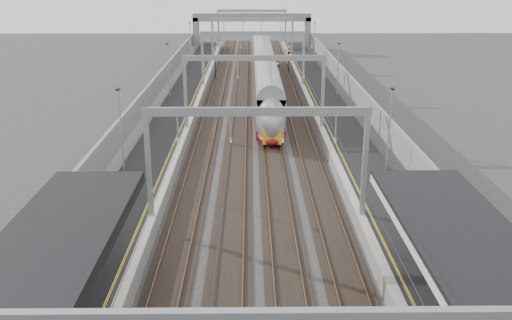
{
  "coord_description": "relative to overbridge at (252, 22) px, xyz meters",
  "views": [
    {
      "loc": [
        -0.37,
        -9.28,
        15.08
      ],
      "look_at": [
        0.0,
        26.56,
        2.92
      ],
      "focal_mm": 40.0,
      "sensor_mm": 36.0,
      "label": 1
    }
  ],
  "objects": [
    {
      "name": "signal_red_far",
      "position": [
        5.4,
        -23.6,
        -2.89
      ],
      "size": [
        0.32,
        0.32,
        3.48
      ],
      "color": "black",
      "rests_on": "ground"
    },
    {
      "name": "wall_right",
      "position": [
        11.2,
        -55.0,
        -3.71
      ],
      "size": [
        0.3,
        120.0,
        3.2
      ],
      "primitive_type": "cube",
      "color": "gray",
      "rests_on": "ground"
    },
    {
      "name": "wall_left",
      "position": [
        -11.2,
        -55.0,
        -3.71
      ],
      "size": [
        0.3,
        120.0,
        3.2
      ],
      "primitive_type": "cube",
      "color": "gray",
      "rests_on": "ground"
    },
    {
      "name": "overbridge",
      "position": [
        0.0,
        0.0,
        0.0
      ],
      "size": [
        22.0,
        2.2,
        6.9
      ],
      "color": "gray",
      "rests_on": "ground"
    },
    {
      "name": "overhead_line",
      "position": [
        0.0,
        -48.38,
        0.83
      ],
      "size": [
        13.0,
        140.0,
        6.6
      ],
      "color": "gray",
      "rests_on": "platform_left"
    },
    {
      "name": "signal_green",
      "position": [
        -5.2,
        -29.95,
        -2.89
      ],
      "size": [
        0.32,
        0.32,
        3.48
      ],
      "color": "black",
      "rests_on": "ground"
    },
    {
      "name": "platform_left",
      "position": [
        -8.0,
        -55.0,
        -4.81
      ],
      "size": [
        4.0,
        120.0,
        1.0
      ],
      "primitive_type": "cube",
      "color": "black",
      "rests_on": "ground"
    },
    {
      "name": "train",
      "position": [
        1.5,
        -39.84,
        -3.26
      ],
      "size": [
        2.64,
        48.17,
        4.18
      ],
      "color": "maroon",
      "rests_on": "ground"
    },
    {
      "name": "platform_right",
      "position": [
        8.0,
        -55.0,
        -4.81
      ],
      "size": [
        4.0,
        120.0,
        1.0
      ],
      "primitive_type": "cube",
      "color": "black",
      "rests_on": "ground"
    },
    {
      "name": "tracks",
      "position": [
        0.0,
        -55.0,
        -5.26
      ],
      "size": [
        11.4,
        140.0,
        0.2
      ],
      "color": "black",
      "rests_on": "ground"
    },
    {
      "name": "signal_red_near",
      "position": [
        3.2,
        -35.47,
        -2.89
      ],
      "size": [
        0.32,
        0.32,
        3.48
      ],
      "color": "black",
      "rests_on": "ground"
    }
  ]
}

